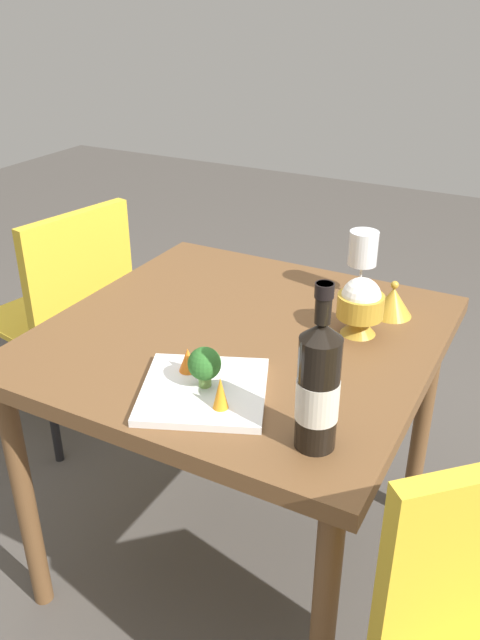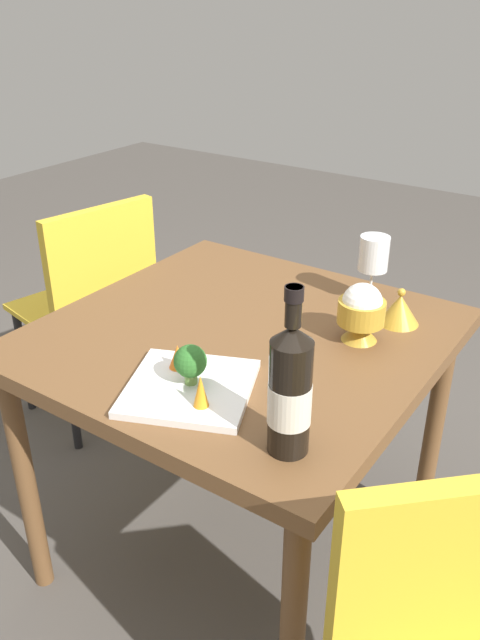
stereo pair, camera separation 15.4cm
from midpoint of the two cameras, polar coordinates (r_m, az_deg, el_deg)
name	(u,v)px [view 2 (the right image)]	position (r m, az deg, el deg)	size (l,w,h in m)	color
ground_plane	(240,551)	(2.01, 2.33, -19.74)	(8.00, 8.00, 0.00)	#4C4742
dining_table	(240,361)	(1.60, 2.77, -3.71)	(0.90, 0.90, 0.73)	brown
chair_near_window	(94,293)	(2.26, -10.84, 2.27)	(0.47, 0.47, 0.85)	gold
wine_bottle	(290,390)	(1.12, 8.39, -6.24)	(0.08, 0.08, 0.32)	black
wine_glass	(374,255)	(1.70, 14.26, 5.48)	(0.08, 0.08, 0.18)	white
rice_bowl	(361,311)	(1.52, 13.50, 0.67)	(0.11, 0.11, 0.14)	gold
rice_bowl_lid	(399,309)	(1.64, 16.49, 0.86)	(0.10, 0.10, 0.09)	gold
serving_plate	(190,388)	(1.33, -1.14, -6.09)	(0.33, 0.33, 0.02)	white
broccoli_floret	(190,362)	(1.30, -1.02, -3.81)	(0.07, 0.07, 0.09)	#729E4C
carrot_garnish_left	(177,356)	(1.37, -2.40, -3.27)	(0.04, 0.04, 0.05)	orange
carrot_garnish_right	(201,391)	(1.24, 0.08, -6.36)	(0.03, 0.03, 0.07)	orange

